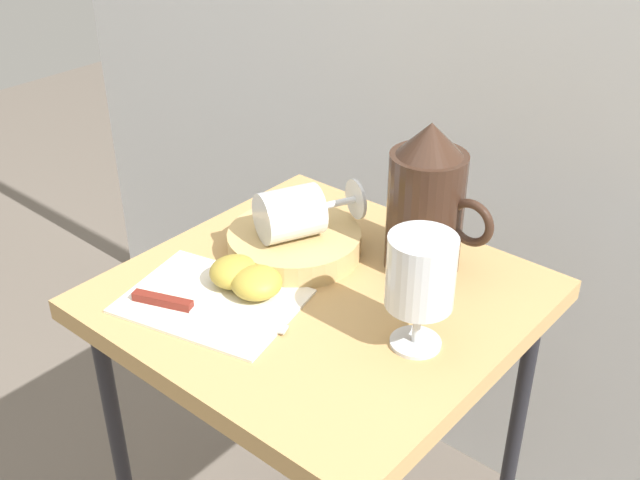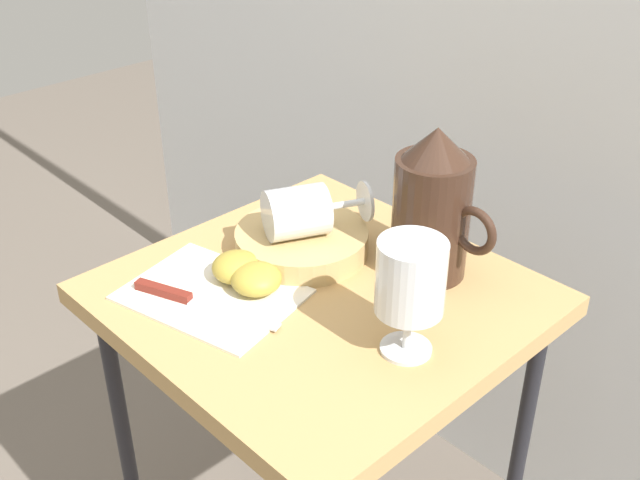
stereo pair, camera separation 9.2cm
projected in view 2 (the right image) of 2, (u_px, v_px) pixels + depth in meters
curtain_drape at (559, 16)px, 1.22m from camera, size 2.40×0.03×1.98m
table at (320, 334)px, 1.09m from camera, size 0.52×0.51×0.71m
linen_napkin at (212, 294)px, 1.04m from camera, size 0.26×0.22×0.00m
basket_tray at (302, 241)px, 1.13m from camera, size 0.20×0.20×0.03m
pitcher at (432, 216)px, 1.05m from camera, size 0.16×0.11×0.22m
wine_glass_upright at (410, 283)px, 0.90m from camera, size 0.08×0.08×0.15m
wine_glass_tipped_near at (299, 212)px, 1.10m from camera, size 0.12×0.16×0.07m
apple_half_left at (237, 267)px, 1.06m from camera, size 0.07×0.07×0.04m
apple_half_right at (256, 279)px, 1.04m from camera, size 0.07×0.07×0.04m
knife at (184, 298)px, 1.03m from camera, size 0.21×0.09×0.01m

